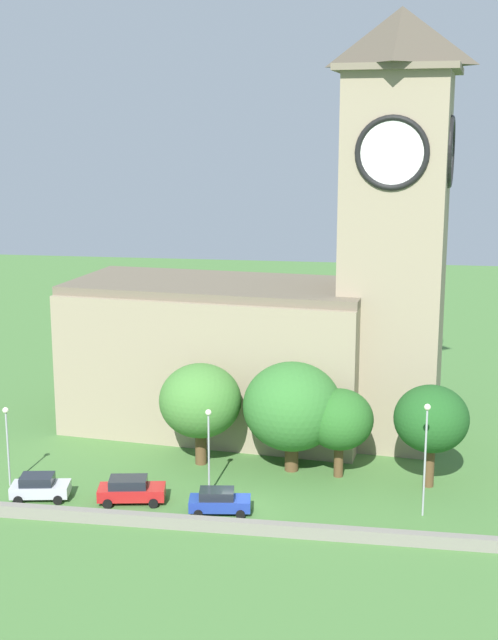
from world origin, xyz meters
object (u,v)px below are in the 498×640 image
Objects in this scene: car_blue at (219,501)px; streetlamp_west_mid at (209,437)px; tree_riverside_east at (431,419)px; tree_churchyard at (200,401)px; car_red at (131,490)px; tree_by_tower at (339,420)px; streetlamp_west_end at (7,433)px; church at (279,312)px; streetlamp_central at (426,443)px; tree_riverside_west at (292,407)px; car_silver at (40,487)px.

streetlamp_west_mid is at bearing 113.71° from car_blue.
tree_churchyard is at bearing 174.49° from tree_riverside_east.
tree_by_tower reaches higher than car_red.
streetlamp_west_end is 0.79× the size of tree_riverside_east.
car_blue is at bearing -96.12° from church.
car_blue is 11.47m from tree_by_tower.
streetlamp_central is at bearing 2.90° from car_red.
tree_riverside_west is at bearing 145.70° from streetlamp_central.
church is 5.12× the size of tree_by_tower.
car_red is 22.02m from tree_riverside_east.
tree_riverside_west is 1.25× the size of tree_by_tower.
car_red is at bearing -8.29° from streetlamp_west_end.
car_silver is at bearing -175.84° from car_red.
car_blue is 10.09m from tree_churchyard.
tree_churchyard is (-3.10, 8.60, 4.27)m from car_blue.
tree_by_tower is (14.08, 6.97, 3.56)m from car_red.
streetlamp_west_end is at bearing -139.53° from church.
church is 19.99m from car_blue.
tree_riverside_west reaches higher than car_red.
streetlamp_west_mid reaches higher than car_silver.
church reaches higher than streetlamp_west_end.
car_silver is 6.54m from car_red.
streetlamp_central is at bearing -22.08° from tree_churchyard.
car_silver is at bearing -139.86° from tree_churchyard.
car_red is 6.53m from streetlamp_west_mid.
church is 5.45× the size of streetlamp_west_mid.
car_red is at bearing -143.98° from tree_riverside_west.
tree_by_tower is at bearing 172.97° from tree_riverside_east.
car_silver is 0.68× the size of streetlamp_west_mid.
tree_riverside_east is at bearing 25.88° from car_blue.
car_silver is 0.88× the size of car_red.
tree_by_tower is at bearing 26.34° from car_red.
car_red is 10.22m from streetlamp_west_end.
tree_by_tower is at bearing -59.27° from church.
tree_by_tower is (10.75, -0.86, -0.65)m from tree_churchyard.
tree_by_tower is at bearing -9.98° from tree_riverside_west.
tree_riverside_east is at bearing -5.51° from tree_churchyard.
car_silver is at bearing -130.83° from church.
tree_riverside_east is (17.38, -1.68, 0.01)m from tree_churchyard.
tree_churchyard is (-1.81, 5.66, 0.81)m from streetlamp_west_mid.
streetlamp_west_mid is 10.15m from tree_by_tower.
streetlamp_central is at bearing -96.50° from tree_riverside_east.
car_silver is 19.28m from tree_riverside_west.
tree_riverside_west is (-9.66, 6.59, -0.08)m from streetlamp_central.
streetlamp_west_end is 24.34m from tree_by_tower.
car_blue is at bearing -7.71° from streetlamp_west_end.
tree_riverside_west is at bearing -1.80° from tree_churchyard.
car_red is 0.77× the size of streetlamp_west_mid.
car_blue is at bearing -154.12° from tree_riverside_east.
streetlamp_west_mid is 16.09m from tree_riverside_east.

